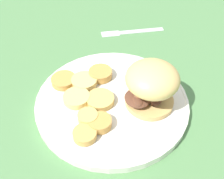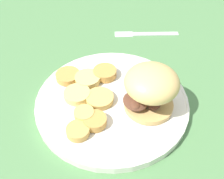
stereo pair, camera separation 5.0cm
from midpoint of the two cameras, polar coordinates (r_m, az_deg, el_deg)
name	(u,v)px [view 1 (the left image)]	position (r m, az deg, el deg)	size (l,w,h in m)	color
ground_plane	(112,104)	(0.53, -2.70, -3.41)	(4.00, 4.00, 0.00)	#4C7A47
dinner_plate	(112,101)	(0.53, -2.73, -2.69)	(0.30, 0.30, 0.02)	white
sandwich	(150,84)	(0.48, 5.42, 1.01)	(0.10, 0.10, 0.09)	tan
potato_round_0	(100,123)	(0.47, -5.72, -7.35)	(0.04, 0.04, 0.02)	#BC8942
potato_round_1	(102,73)	(0.56, -4.73, 3.43)	(0.05, 0.05, 0.02)	#BC8942
potato_round_2	(77,98)	(0.52, -10.48, -1.96)	(0.05, 0.05, 0.01)	#DBB766
potato_round_3	(64,80)	(0.56, -13.01, 1.83)	(0.05, 0.05, 0.01)	#BC8942
potato_round_4	(100,99)	(0.51, -5.48, -2.14)	(0.05, 0.05, 0.01)	tan
potato_round_5	(85,134)	(0.46, -9.11, -9.81)	(0.04, 0.04, 0.01)	tan
potato_round_6	(84,81)	(0.55, -8.67, 1.61)	(0.05, 0.05, 0.01)	#DBB766
potato_round_7	(88,117)	(0.48, -8.27, -6.17)	(0.04, 0.04, 0.02)	tan
fork	(132,32)	(0.74, 2.31, 12.41)	(0.17, 0.05, 0.00)	silver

